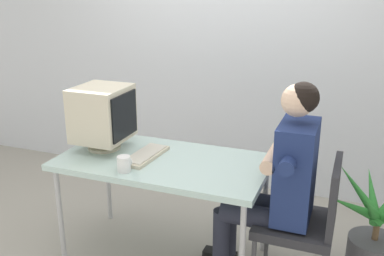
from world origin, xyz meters
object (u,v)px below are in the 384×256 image
at_px(person_seated, 278,179).
at_px(crt_monitor, 103,114).
at_px(potted_plant, 375,239).
at_px(desk_mug, 124,164).
at_px(desk, 163,166).
at_px(keyboard, 145,155).
at_px(office_chair, 307,217).

bearing_deg(person_seated, crt_monitor, 178.47).
xyz_separation_m(crt_monitor, potted_plant, (1.88, 0.21, -0.71)).
xyz_separation_m(crt_monitor, desk_mug, (0.33, -0.30, -0.21)).
bearing_deg(person_seated, desk, -179.67).
relative_size(desk, keyboard, 3.37).
xyz_separation_m(office_chair, potted_plant, (0.42, 0.24, -0.20)).
height_order(desk, potted_plant, potted_plant).
relative_size(crt_monitor, person_seated, 0.33).
relative_size(desk, crt_monitor, 3.12).
bearing_deg(keyboard, potted_plant, 9.60).
bearing_deg(keyboard, desk_mug, -94.42).
xyz_separation_m(desk, desk_mug, (-0.15, -0.27, 0.10)).
distance_m(office_chair, desk_mug, 1.19).
bearing_deg(office_chair, potted_plant, 30.20).
height_order(desk, person_seated, person_seated).
height_order(person_seated, desk_mug, person_seated).
bearing_deg(office_chair, desk, -179.74).
bearing_deg(crt_monitor, person_seated, -1.53).
distance_m(crt_monitor, keyboard, 0.43).
relative_size(desk, desk_mug, 13.95).
relative_size(crt_monitor, potted_plant, 0.56).
xyz_separation_m(crt_monitor, person_seated, (1.26, -0.03, -0.28)).
distance_m(keyboard, person_seated, 0.91).
relative_size(desk, person_seated, 1.04).
relative_size(person_seated, potted_plant, 1.69).
distance_m(desk, office_chair, 0.99).
height_order(keyboard, person_seated, person_seated).
xyz_separation_m(person_seated, desk_mug, (-0.93, -0.27, 0.07)).
height_order(keyboard, desk_mug, desk_mug).
height_order(crt_monitor, keyboard, crt_monitor).
bearing_deg(office_chair, keyboard, -179.32).
xyz_separation_m(desk, office_chair, (0.97, 0.00, -0.20)).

